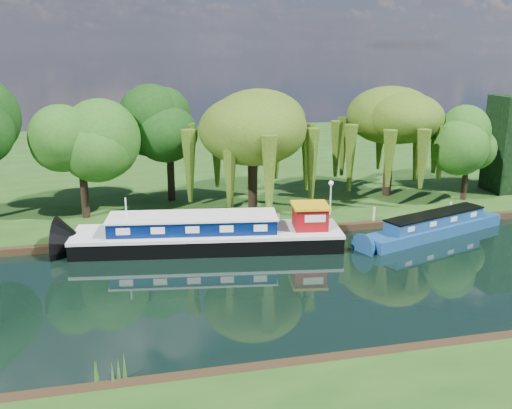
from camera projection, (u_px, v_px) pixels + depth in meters
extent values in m
plane|color=black|center=(386.00, 275.00, 31.87)|extent=(120.00, 120.00, 0.00)
cube|color=#1A3F11|center=(253.00, 158.00, 63.71)|extent=(120.00, 52.00, 0.45)
cube|color=black|center=(208.00, 241.00, 36.11)|extent=(17.05, 6.09, 1.11)
cube|color=silver|center=(208.00, 232.00, 35.94)|extent=(17.15, 6.18, 0.20)
cube|color=#041546|center=(193.00, 224.00, 35.71)|extent=(10.62, 4.14, 0.88)
cube|color=silver|center=(193.00, 216.00, 35.58)|extent=(10.84, 4.35, 0.11)
cube|color=maroon|center=(310.00, 217.00, 36.23)|extent=(2.31, 2.31, 1.39)
cube|color=gold|center=(310.00, 205.00, 36.02)|extent=(2.58, 2.58, 0.15)
cylinder|color=silver|center=(126.00, 215.00, 35.21)|extent=(0.09, 0.09, 2.23)
cube|color=navy|center=(434.00, 231.00, 38.52)|extent=(11.60, 5.64, 0.87)
cube|color=navy|center=(435.00, 219.00, 38.31)|extent=(8.15, 4.04, 0.73)
cube|color=black|center=(435.00, 214.00, 38.20)|extent=(8.27, 4.16, 0.10)
cube|color=silver|center=(411.00, 229.00, 36.13)|extent=(0.56, 0.24, 0.31)
cube|color=silver|center=(433.00, 224.00, 37.17)|extent=(0.56, 0.24, 0.31)
cube|color=silver|center=(454.00, 219.00, 38.21)|extent=(0.56, 0.24, 0.31)
cube|color=silver|center=(474.00, 215.00, 39.26)|extent=(0.56, 0.24, 0.31)
imported|color=maroon|center=(190.00, 251.00, 35.57)|extent=(3.89, 3.05, 0.73)
cylinder|color=black|center=(253.00, 178.00, 42.13)|extent=(0.65, 0.65, 5.03)
ellipsoid|color=#345011|center=(253.00, 129.00, 41.15)|extent=(7.02, 7.02, 4.54)
cylinder|color=black|center=(388.00, 167.00, 46.66)|extent=(0.67, 0.67, 4.76)
ellipsoid|color=#345011|center=(391.00, 125.00, 45.73)|extent=(6.50, 6.50, 4.20)
cylinder|color=black|center=(83.00, 176.00, 40.32)|extent=(0.56, 0.56, 6.12)
ellipsoid|color=#235014|center=(80.00, 141.00, 39.64)|extent=(5.01, 5.01, 5.01)
cylinder|color=black|center=(170.00, 161.00, 44.85)|extent=(0.56, 0.56, 6.37)
ellipsoid|color=black|center=(169.00, 128.00, 44.15)|extent=(5.10, 5.10, 5.10)
cylinder|color=black|center=(466.00, 169.00, 45.24)|extent=(0.40, 0.40, 4.94)
ellipsoid|color=#235014|center=(468.00, 144.00, 44.69)|extent=(3.95, 3.95, 3.95)
cylinder|color=silver|center=(330.00, 200.00, 41.42)|extent=(0.10, 0.10, 2.20)
sphere|color=white|center=(331.00, 183.00, 41.07)|extent=(0.36, 0.36, 0.36)
cylinder|color=silver|center=(190.00, 227.00, 37.33)|extent=(0.16, 0.16, 1.00)
cylinder|color=silver|center=(278.00, 221.00, 38.63)|extent=(0.16, 0.16, 1.00)
cylinder|color=silver|center=(374.00, 214.00, 40.15)|extent=(0.16, 0.16, 1.00)
cylinder|color=silver|center=(451.00, 209.00, 41.45)|extent=(0.16, 0.16, 1.00)
cone|color=#255616|center=(107.00, 373.00, 21.34)|extent=(1.20, 1.20, 1.10)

